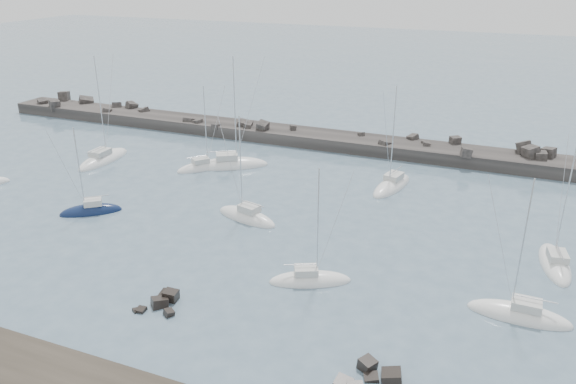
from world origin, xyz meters
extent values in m
plane|color=slate|center=(0.00, 0.00, 0.00)|extent=(400.00, 400.00, 0.00)
cube|color=black|center=(-5.62, -9.86, -0.06)|extent=(0.93, 0.92, 0.59)
cube|color=black|center=(-4.39, -7.35, 0.10)|extent=(1.22, 1.42, 1.40)
cube|color=black|center=(-5.27, -9.74, 0.02)|extent=(0.79, 0.82, 0.60)
cube|color=black|center=(-2.85, -9.35, 0.21)|extent=(1.08, 1.03, 0.71)
cube|color=black|center=(-3.92, -7.43, 0.29)|extent=(1.33, 1.15, 1.25)
cube|color=black|center=(-4.34, -8.50, 0.10)|extent=(1.73, 1.92, 1.47)
cube|color=black|center=(15.40, -9.95, 0.02)|extent=(1.80, 1.84, 1.47)
cube|color=black|center=(14.12, -10.44, -0.03)|extent=(1.30, 1.23, 0.97)
cube|color=black|center=(13.57, -9.58, 0.26)|extent=(1.53, 1.51, 1.19)
cube|color=#2C2927|center=(-7.50, 38.00, 0.20)|extent=(115.00, 6.00, 3.20)
cube|color=#2C2927|center=(-45.80, 37.65, 1.59)|extent=(1.37, 1.20, 0.96)
cube|color=#2C2927|center=(-46.25, 39.96, 1.90)|extent=(2.31, 2.36, 1.74)
cube|color=#2C2927|center=(-27.15, 36.26, 1.64)|extent=(1.89, 1.62, 1.44)
cube|color=#2C2927|center=(-29.10, 36.61, 1.65)|extent=(1.96, 2.35, 1.71)
cube|color=#2C2927|center=(-45.68, 36.45, 1.68)|extent=(1.87, 1.85, 1.78)
cube|color=#2C2927|center=(7.25, 40.48, 1.84)|extent=(1.98, 1.94, 1.58)
cube|color=#2C2927|center=(25.74, 39.34, 2.24)|extent=(2.23, 2.49, 1.70)
cube|color=#2C2927|center=(-18.32, 36.59, 2.01)|extent=(1.82, 1.90, 1.15)
cube|color=#2C2927|center=(-56.23, 40.14, 1.44)|extent=(1.60, 1.38, 1.11)
cube|color=#2C2927|center=(-56.75, 35.77, 2.07)|extent=(2.53, 2.37, 2.03)
cube|color=#2C2927|center=(-11.13, 38.31, 2.03)|extent=(1.41, 1.46, 1.07)
cube|color=#2C2927|center=(-39.79, 39.19, 1.76)|extent=(2.33, 2.21, 1.78)
cube|color=#2C2927|center=(-60.67, 36.87, 2.02)|extent=(2.22, 2.23, 1.43)
cube|color=#2C2927|center=(-15.52, 36.47, 2.29)|extent=(1.94, 1.99, 2.07)
cube|color=#2C2927|center=(-0.35, 39.27, 1.85)|extent=(1.37, 1.36, 1.07)
cube|color=#2C2927|center=(-58.87, 40.57, 2.47)|extent=(2.58, 2.78, 2.07)
cube|color=#2C2927|center=(-43.41, 40.57, 2.01)|extent=(2.35, 1.78, 1.75)
cube|color=#2C2927|center=(24.75, 37.81, 2.23)|extent=(1.78, 1.76, 1.33)
cube|color=#2C2927|center=(3.91, 36.36, 1.66)|extent=(1.97, 2.17, 1.59)
cube|color=#2C2927|center=(15.38, 35.47, 2.18)|extent=(1.81, 1.92, 1.60)
cube|color=#2C2927|center=(-23.33, 35.46, 1.67)|extent=(1.18, 1.43, 1.15)
cube|color=#2C2927|center=(-19.17, 37.60, 1.96)|extent=(2.70, 2.30, 1.71)
cube|color=#2C2927|center=(-61.12, 39.18, 1.42)|extent=(1.38, 1.40, 0.99)
cube|color=#2C2927|center=(9.62, 38.11, 1.73)|extent=(1.37, 1.51, 1.28)
cube|color=#2C2927|center=(23.52, 38.12, 2.33)|extent=(2.89, 2.67, 2.38)
cube|color=#2C2927|center=(-53.61, 40.41, 1.93)|extent=(3.42, 3.06, 2.57)
cube|color=#2C2927|center=(-43.35, 40.24, 2.06)|extent=(2.21, 2.08, 2.14)
cube|color=#2C2927|center=(13.31, 40.58, 2.18)|extent=(1.88, 1.84, 1.29)
cube|color=#2C2927|center=(22.63, 39.90, 2.39)|extent=(2.50, 2.46, 2.73)
cube|color=#2C2927|center=(9.25, 39.22, 1.58)|extent=(1.24, 1.11, 1.10)
ellipsoid|color=white|center=(-32.48, 19.04, 0.05)|extent=(3.17, 10.02, 2.41)
cube|color=beige|center=(-32.47, 18.54, 1.44)|extent=(2.03, 2.81, 0.73)
cylinder|color=silver|center=(-32.48, 19.84, 7.82)|extent=(0.13, 0.13, 13.50)
cylinder|color=silver|center=(-32.47, 17.84, 2.12)|extent=(0.13, 4.00, 0.10)
ellipsoid|color=#0F1D41|center=(-22.12, 4.15, 0.05)|extent=(6.63, 5.80, 1.99)
cube|color=beige|center=(-21.86, 4.36, 1.25)|extent=(2.33, 2.24, 0.71)
cylinder|color=silver|center=(-22.55, 3.82, 5.46)|extent=(0.12, 0.12, 9.13)
cylinder|color=silver|center=(-21.48, 4.65, 1.92)|extent=(2.20, 1.74, 0.10)
ellipsoid|color=white|center=(-17.68, 21.68, 0.05)|extent=(6.65, 7.47, 2.02)
cube|color=beige|center=(-17.92, 21.38, 1.24)|extent=(2.55, 2.64, 0.66)
cylinder|color=silver|center=(-17.29, 22.16, 6.08)|extent=(0.11, 0.11, 10.35)
cylinder|color=silver|center=(-18.25, 20.96, 1.86)|extent=(1.99, 2.45, 0.09)
ellipsoid|color=white|center=(-14.58, 23.78, 0.05)|extent=(10.43, 8.04, 2.56)
cube|color=beige|center=(-15.02, 23.52, 1.54)|extent=(3.53, 3.26, 0.80)
cylinder|color=silver|center=(-13.88, 24.21, 8.07)|extent=(0.14, 0.14, 13.86)
cylinder|color=silver|center=(-15.64, 23.15, 2.28)|extent=(3.57, 2.22, 0.11)
ellipsoid|color=white|center=(-5.09, 9.39, 0.05)|extent=(8.20, 4.35, 2.20)
cube|color=beige|center=(-4.71, 9.29, 1.36)|extent=(2.52, 2.09, 0.76)
cylinder|color=silver|center=(-5.70, 9.55, 6.27)|extent=(0.13, 0.13, 10.58)
cylinder|color=silver|center=(-4.18, 9.15, 2.07)|extent=(3.06, 0.90, 0.11)
ellipsoid|color=white|center=(7.70, 24.60, 0.05)|extent=(4.61, 9.26, 2.25)
cube|color=beige|center=(7.79, 25.03, 1.36)|extent=(2.28, 2.81, 0.72)
cylinder|color=silver|center=(7.54, 23.90, 6.99)|extent=(0.12, 0.12, 11.98)
cylinder|color=silver|center=(7.93, 25.64, 2.03)|extent=(0.87, 3.49, 0.10)
ellipsoid|color=white|center=(5.92, -0.32, 0.05)|extent=(7.57, 5.14, 1.93)
cube|color=beige|center=(5.59, -0.48, 1.19)|extent=(2.47, 2.20, 0.64)
cylinder|color=silver|center=(6.45, -0.08, 5.80)|extent=(0.11, 0.11, 9.86)
cylinder|color=silver|center=(5.13, -0.69, 1.78)|extent=(2.69, 1.32, 0.09)
ellipsoid|color=white|center=(23.22, 1.05, 0.05)|extent=(8.09, 2.66, 2.11)
cube|color=beige|center=(23.62, 1.04, 1.29)|extent=(2.28, 1.67, 0.69)
cylinder|color=silver|center=(22.58, 1.06, 6.37)|extent=(0.12, 0.12, 10.85)
cylinder|color=silver|center=(24.19, 1.03, 1.93)|extent=(3.22, 0.17, 0.10)
ellipsoid|color=white|center=(26.11, 11.03, 0.05)|extent=(3.74, 8.31, 2.10)
cube|color=beige|center=(26.17, 10.63, 1.28)|extent=(1.95, 2.47, 0.69)
cylinder|color=silver|center=(26.00, 11.66, 6.35)|extent=(0.12, 0.12, 10.82)
cylinder|color=silver|center=(26.26, 10.08, 1.92)|extent=(0.61, 3.18, 0.10)
camera|label=1|loc=(20.35, -40.82, 26.45)|focal=35.00mm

